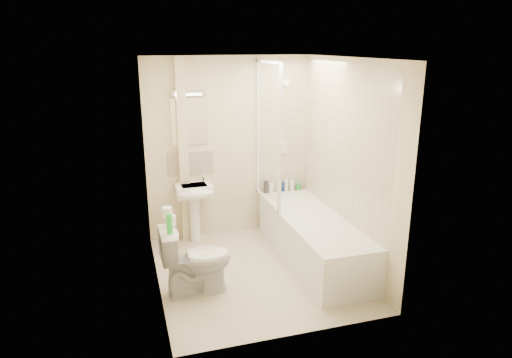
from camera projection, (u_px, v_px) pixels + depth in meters
name	position (u px, v px, depth m)	size (l,w,h in m)	color
floor	(256.00, 272.00, 5.29)	(2.50, 2.50, 0.00)	beige
wall_back	(229.00, 148.00, 6.09)	(2.20, 0.02, 2.40)	beige
wall_left	(152.00, 180.00, 4.64)	(0.02, 2.50, 2.40)	beige
wall_right	(347.00, 165.00, 5.25)	(0.02, 2.50, 2.40)	beige
ceiling	(256.00, 58.00, 4.60)	(2.20, 2.50, 0.02)	white
tile_back	(282.00, 129.00, 6.22)	(0.70, 0.01, 1.75)	beige
tile_right	(343.00, 144.00, 5.27)	(0.01, 2.10, 1.75)	beige
pipe_boxing	(183.00, 152.00, 5.87)	(0.12, 0.12, 2.40)	beige
splashback	(191.00, 163.00, 5.99)	(0.60, 0.01, 0.30)	beige
mirror	(189.00, 122.00, 5.83)	(0.46, 0.01, 0.60)	white
strip_light	(188.00, 93.00, 5.70)	(0.42, 0.07, 0.07)	silver
bathtub	(313.00, 238.00, 5.50)	(0.70, 2.10, 0.55)	white
shower_screen	(268.00, 134.00, 5.72)	(0.04, 0.92, 1.80)	white
shower_fixture	(283.00, 120.00, 6.15)	(0.10, 0.16, 0.99)	white
pedestal_sink	(195.00, 197.00, 5.89)	(0.47, 0.45, 0.90)	white
bottle_black_a	(266.00, 187.00, 6.31)	(0.07, 0.07, 0.17)	black
bottle_white_a	(271.00, 188.00, 6.33)	(0.06, 0.06, 0.13)	white
bottle_blue	(283.00, 187.00, 6.38)	(0.05, 0.05, 0.13)	navy
bottle_cream	(286.00, 185.00, 6.39)	(0.06, 0.06, 0.17)	beige
bottle_white_b	(292.00, 185.00, 6.42)	(0.06, 0.06, 0.14)	white
bottle_green	(298.00, 187.00, 6.45)	(0.07, 0.07, 0.09)	green
toilet	(196.00, 259.00, 4.76)	(0.74, 0.44, 0.75)	white
toilet_roll_lower	(171.00, 220.00, 4.67)	(0.10, 0.10, 0.10)	white
toilet_roll_upper	(167.00, 212.00, 4.60)	(0.10, 0.10, 0.10)	white
green_bottle	(169.00, 224.00, 4.45)	(0.06, 0.06, 0.20)	green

